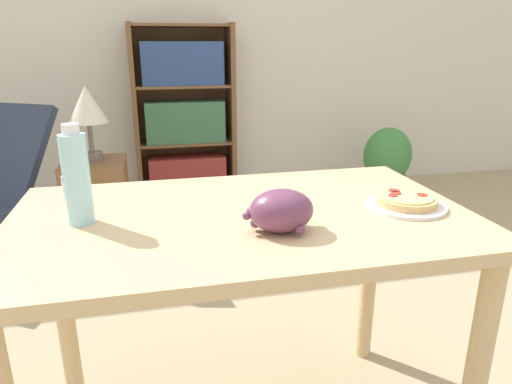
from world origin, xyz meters
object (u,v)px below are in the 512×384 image
Objects in this scene: pizza_on_plate at (406,202)px; bookshelf at (185,119)px; salt_shaker at (70,188)px; drink_bottle at (77,178)px; potted_plant_floor at (387,163)px; table_lamp at (87,108)px; side_table at (99,211)px; grape_bunch at (280,211)px.

pizza_on_plate is 2.59m from bookshelf.
bookshelf reaches higher than salt_shaker.
bookshelf is at bearing 99.66° from pizza_on_plate.
pizza_on_plate is 0.86× the size of drink_bottle.
pizza_on_plate is 0.96m from salt_shaker.
drink_bottle is (-0.87, 0.08, 0.11)m from pizza_on_plate.
salt_shaker is 0.13× the size of potted_plant_floor.
bookshelf is 2.34× the size of potted_plant_floor.
salt_shaker is 0.18× the size of table_lamp.
table_lamp is (0.00, 0.00, 0.59)m from side_table.
pizza_on_plate is 1.26× the size of grape_bunch.
side_table is 2.26m from potted_plant_floor.
grape_bunch is 2.64m from bookshelf.
potted_plant_floor is (2.07, 1.90, -0.52)m from salt_shaker.
drink_bottle reaches higher than potted_plant_floor.
drink_bottle is at bearing 174.96° from pizza_on_plate.
salt_shaker is at bearing 106.17° from drink_bottle.
table_lamp is 0.70× the size of potted_plant_floor.
pizza_on_plate is 0.38× the size of potted_plant_floor.
table_lamp reaches higher than salt_shaker.
salt_shaker reaches higher than potted_plant_floor.
potted_plant_floor is at bearing 16.83° from table_lamp.
salt_shaker is at bearing -102.16° from bookshelf.
bookshelf is 3.32× the size of table_lamp.
grape_bunch is 2.78m from potted_plant_floor.
salt_shaker is (-0.05, 0.19, -0.08)m from drink_bottle.
pizza_on_plate is 0.54× the size of table_lamp.
bookshelf is at bearing 79.97° from drink_bottle.
grape_bunch is 0.43× the size of table_lamp.
side_table is at bearing 123.89° from pizza_on_plate.
potted_plant_floor is (1.58, -0.38, -0.35)m from bookshelf.
side_table is at bearing 94.20° from salt_shaker.
side_table is (-0.15, 1.44, -0.60)m from drink_bottle.
pizza_on_plate is 2.90× the size of salt_shaker.
potted_plant_floor is at bearing 42.63° from salt_shaker.
grape_bunch is at bearing -89.07° from bookshelf.
salt_shaker reaches higher than pizza_on_plate.
table_lamp reaches higher than side_table.
pizza_on_plate is at bearing 12.23° from grape_bunch.
drink_bottle is at bearing 161.40° from grape_bunch.
grape_bunch is (-0.39, -0.08, 0.04)m from pizza_on_plate.
pizza_on_plate is at bearing -56.11° from table_lamp.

